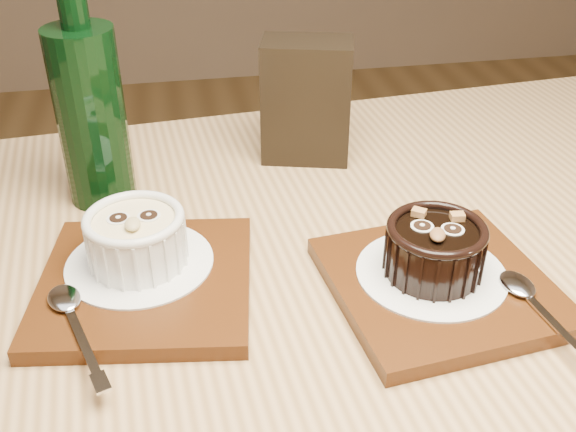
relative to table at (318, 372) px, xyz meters
The scene contains 11 objects.
table is the anchor object (origin of this frame).
tray_left 0.18m from the table, 166.06° to the left, with size 0.18×0.18×0.01m, color #4E260D.
doily_left 0.19m from the table, 159.57° to the left, with size 0.13×0.13×0.00m, color white.
ramekin_white 0.21m from the table, 159.59° to the left, with size 0.09×0.09×0.05m.
spoon_left 0.23m from the table, behind, with size 0.03×0.13×0.01m, color silver, non-canonical shape.
tray_right 0.14m from the table, ahead, with size 0.18×0.18×0.01m, color #4E260D.
doily_right 0.14m from the table, ahead, with size 0.13×0.13×0.00m, color white.
ramekin_dark 0.17m from the table, ahead, with size 0.08×0.08×0.05m.
spoon_right 0.21m from the table, 23.00° to the right, with size 0.03×0.13×0.01m, color silver, non-canonical shape.
condiment_stand 0.31m from the table, 81.13° to the left, with size 0.10×0.06×0.14m, color black.
green_bottle 0.34m from the table, 132.63° to the left, with size 0.07×0.07×0.26m.
Camera 1 is at (-0.00, -0.45, 1.12)m, focal length 42.00 mm.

